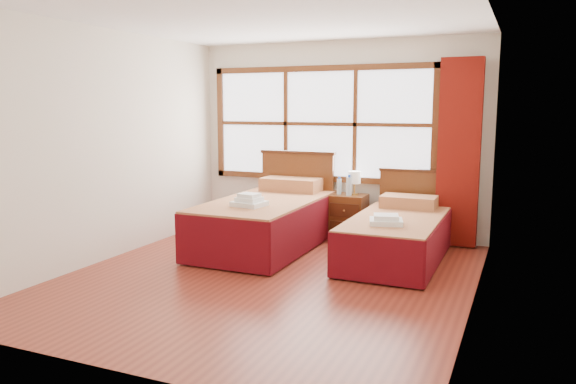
% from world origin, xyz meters
% --- Properties ---
extents(floor, '(4.50, 4.50, 0.00)m').
position_xyz_m(floor, '(0.00, 0.00, 0.00)').
color(floor, maroon).
rests_on(floor, ground).
extents(ceiling, '(4.50, 4.50, 0.00)m').
position_xyz_m(ceiling, '(0.00, 0.00, 2.60)').
color(ceiling, white).
rests_on(ceiling, wall_back).
extents(wall_back, '(4.00, 0.00, 4.00)m').
position_xyz_m(wall_back, '(0.00, 2.25, 1.30)').
color(wall_back, silver).
rests_on(wall_back, floor).
extents(wall_left, '(0.00, 4.50, 4.50)m').
position_xyz_m(wall_left, '(-2.00, 0.00, 1.30)').
color(wall_left, silver).
rests_on(wall_left, floor).
extents(wall_right, '(0.00, 4.50, 4.50)m').
position_xyz_m(wall_right, '(2.00, 0.00, 1.30)').
color(wall_right, silver).
rests_on(wall_right, floor).
extents(window, '(3.16, 0.06, 1.56)m').
position_xyz_m(window, '(-0.25, 2.21, 1.50)').
color(window, white).
rests_on(window, wall_back).
extents(curtain, '(0.50, 0.16, 2.30)m').
position_xyz_m(curtain, '(1.60, 2.11, 1.17)').
color(curtain, maroon).
rests_on(curtain, wall_back).
extents(bed_left, '(1.16, 2.24, 1.13)m').
position_xyz_m(bed_left, '(-0.55, 1.20, 0.34)').
color(bed_left, '#3C1C0C').
rests_on(bed_left, floor).
extents(bed_right, '(0.98, 2.00, 0.95)m').
position_xyz_m(bed_right, '(1.07, 1.20, 0.29)').
color(bed_right, '#3C1C0C').
rests_on(bed_right, floor).
extents(nightstand, '(0.44, 0.44, 0.59)m').
position_xyz_m(nightstand, '(0.25, 1.99, 0.29)').
color(nightstand, '#5B2E13').
rests_on(nightstand, floor).
extents(towels_left, '(0.39, 0.35, 0.15)m').
position_xyz_m(towels_left, '(-0.54, 0.65, 0.66)').
color(towels_left, white).
rests_on(towels_left, bed_left).
extents(towels_right, '(0.41, 0.38, 0.10)m').
position_xyz_m(towels_right, '(1.04, 0.73, 0.55)').
color(towels_right, white).
rests_on(towels_right, bed_right).
extents(lamp, '(0.16, 0.16, 0.31)m').
position_xyz_m(lamp, '(0.31, 2.02, 0.81)').
color(lamp, gold).
rests_on(lamp, nightstand).
extents(bottle_near, '(0.06, 0.06, 0.23)m').
position_xyz_m(bottle_near, '(0.11, 1.99, 0.69)').
color(bottle_near, silver).
rests_on(bottle_near, nightstand).
extents(bottle_far, '(0.07, 0.07, 0.27)m').
position_xyz_m(bottle_far, '(0.26, 1.93, 0.71)').
color(bottle_far, silver).
rests_on(bottle_far, nightstand).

